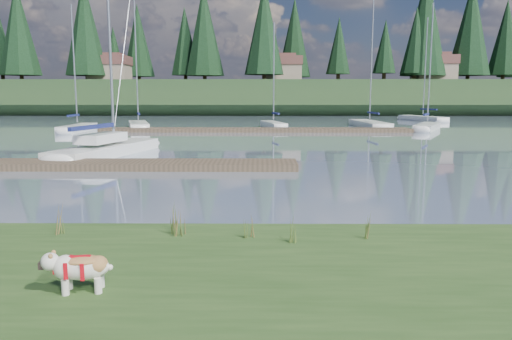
{
  "coord_description": "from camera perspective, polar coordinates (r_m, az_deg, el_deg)",
  "views": [
    {
      "loc": [
        2.45,
        -12.03,
        3.14
      ],
      "look_at": [
        2.35,
        -0.5,
        1.38
      ],
      "focal_mm": 35.0,
      "sensor_mm": 36.0,
      "label": 1
    }
  ],
  "objects": [
    {
      "name": "weed_0",
      "position": [
        10.18,
        -9.4,
        -5.7
      ],
      "size": [
        0.17,
        0.14,
        0.67
      ],
      "color": "#475B23",
      "rests_on": "bank"
    },
    {
      "name": "house_2",
      "position": [
        85.69,
        19.64,
        10.97
      ],
      "size": [
        6.3,
        5.3,
        4.65
      ],
      "color": "gray",
      "rests_on": "ridge"
    },
    {
      "name": "conifer_4",
      "position": [
        78.67,
        0.95,
        15.94
      ],
      "size": [
        6.16,
        6.16,
        15.1
      ],
      "color": "#382619",
      "rests_on": "ridge"
    },
    {
      "name": "dock_near",
      "position": [
        22.2,
        -16.38,
        0.58
      ],
      "size": [
        16.0,
        2.0,
        0.3
      ],
      "primitive_type": "cube",
      "color": "#4C3D2C",
      "rests_on": "ground"
    },
    {
      "name": "sailboat_bg_2",
      "position": [
        47.2,
        1.85,
        5.26
      ],
      "size": [
        2.59,
        6.46,
        9.71
      ],
      "rotation": [
        0.0,
        0.0,
        1.79
      ],
      "color": "white",
      "rests_on": "ground"
    },
    {
      "name": "sailboat_main",
      "position": [
        27.37,
        -15.96,
        2.64
      ],
      "size": [
        4.0,
        9.45,
        13.31
      ],
      "rotation": [
        0.0,
        0.0,
        1.33
      ],
      "color": "white",
      "rests_on": "ground"
    },
    {
      "name": "weed_1",
      "position": [
        10.08,
        -8.75,
        -6.13
      ],
      "size": [
        0.17,
        0.14,
        0.55
      ],
      "color": "#475B23",
      "rests_on": "bank"
    },
    {
      "name": "sailboat_bg_1",
      "position": [
        48.12,
        -13.32,
        5.09
      ],
      "size": [
        3.73,
        8.13,
        11.94
      ],
      "rotation": [
        0.0,
        0.0,
        1.85
      ],
      "color": "white",
      "rests_on": "ground"
    },
    {
      "name": "conifer_3",
      "position": [
        85.38,
        -8.13,
        14.36
      ],
      "size": [
        4.84,
        4.84,
        12.25
      ],
      "color": "#382619",
      "rests_on": "ridge"
    },
    {
      "name": "house_0",
      "position": [
        85.7,
        -16.38,
        11.12
      ],
      "size": [
        6.3,
        5.3,
        4.65
      ],
      "color": "gray",
      "rests_on": "ridge"
    },
    {
      "name": "sailboat_bg_5",
      "position": [
        63.13,
        18.12,
        5.68
      ],
      "size": [
        4.25,
        8.53,
        12.0
      ],
      "rotation": [
        0.0,
        0.0,
        1.89
      ],
      "color": "white",
      "rests_on": "ground"
    },
    {
      "name": "conifer_7",
      "position": [
        92.42,
        26.63,
        13.39
      ],
      "size": [
        5.28,
        5.28,
        13.2
      ],
      "color": "#382619",
      "rests_on": "ridge"
    },
    {
      "name": "weed_3",
      "position": [
        10.78,
        -21.58,
        -5.47
      ],
      "size": [
        0.17,
        0.14,
        0.63
      ],
      "color": "#475B23",
      "rests_on": "bank"
    },
    {
      "name": "sailboat_bg_0",
      "position": [
        45.52,
        -19.46,
        4.63
      ],
      "size": [
        1.57,
        7.23,
        10.53
      ],
      "rotation": [
        0.0,
        0.0,
        1.59
      ],
      "color": "white",
      "rests_on": "ground"
    },
    {
      "name": "bank",
      "position": [
        7.15,
        -20.43,
        -16.36
      ],
      "size": [
        60.0,
        9.0,
        0.35
      ],
      "primitive_type": "cube",
      "color": "#314F20",
      "rests_on": "ground"
    },
    {
      "name": "conifer_2",
      "position": [
        85.25,
        -18.96,
        15.22
      ],
      "size": [
        6.6,
        6.6,
        16.05
      ],
      "color": "#382619",
      "rests_on": "ridge"
    },
    {
      "name": "weed_4",
      "position": [
        9.82,
        -0.87,
        -6.56
      ],
      "size": [
        0.17,
        0.14,
        0.5
      ],
      "color": "#475B23",
      "rests_on": "bank"
    },
    {
      "name": "conifer_1",
      "position": [
        93.61,
        -27.18,
        12.73
      ],
      "size": [
        4.4,
        4.4,
        11.3
      ],
      "color": "#382619",
      "rests_on": "ridge"
    },
    {
      "name": "house_1",
      "position": [
        83.21,
        3.02,
        11.53
      ],
      "size": [
        6.3,
        5.3,
        4.65
      ],
      "color": "gray",
      "rests_on": "ridge"
    },
    {
      "name": "conifer_6",
      "position": [
        84.71,
        18.78,
        15.59
      ],
      "size": [
        7.04,
        7.04,
        17.0
      ],
      "color": "#382619",
      "rests_on": "ridge"
    },
    {
      "name": "ground",
      "position": [
        42.22,
        -2.82,
        4.4
      ],
      "size": [
        200.0,
        200.0,
        0.0
      ],
      "primitive_type": "plane",
      "color": "#8190A9",
      "rests_on": "ground"
    },
    {
      "name": "weed_2",
      "position": [
        9.53,
        4.38,
        -6.92
      ],
      "size": [
        0.17,
        0.14,
        0.55
      ],
      "color": "#475B23",
      "rests_on": "bank"
    },
    {
      "name": "sailboat_bg_4",
      "position": [
        47.14,
        19.07,
        4.78
      ],
      "size": [
        4.54,
        7.26,
        10.93
      ],
      "rotation": [
        0.0,
        0.0,
        1.12
      ],
      "color": "white",
      "rests_on": "ground"
    },
    {
      "name": "bulldog",
      "position": [
        7.62,
        -19.45,
        -10.37
      ],
      "size": [
        0.99,
        0.49,
        0.58
      ],
      "rotation": [
        0.0,
        0.0,
        3.29
      ],
      "color": "silver",
      "rests_on": "bank"
    },
    {
      "name": "conifer_5",
      "position": [
        83.34,
        9.45,
        13.85
      ],
      "size": [
        3.96,
        3.96,
        10.35
      ],
      "color": "#382619",
      "rests_on": "ridge"
    },
    {
      "name": "dock_far",
      "position": [
        42.14,
        -0.1,
        4.6
      ],
      "size": [
        26.0,
        2.2,
        0.3
      ],
      "primitive_type": "cube",
      "color": "#4C3D2C",
      "rests_on": "ground"
    },
    {
      "name": "weed_5",
      "position": [
        9.93,
        12.36,
        -6.49
      ],
      "size": [
        0.17,
        0.14,
        0.54
      ],
      "color": "#475B23",
      "rests_on": "bank"
    },
    {
      "name": "mud_lip",
      "position": [
        11.15,
        -12.31,
        -7.5
      ],
      "size": [
        60.0,
        0.5,
        0.14
      ],
      "primitive_type": "cube",
      "color": "#33281C",
      "rests_on": "ground"
    },
    {
      "name": "ridge",
      "position": [
        85.07,
        -1.15,
        8.24
      ],
      "size": [
        200.0,
        20.0,
        5.0
      ],
      "primitive_type": "cube",
      "color": "#1E341A",
      "rests_on": "ground"
    },
    {
      "name": "sailboat_bg_3",
      "position": [
        50.07,
        12.56,
        5.24
      ],
      "size": [
        2.57,
        9.7,
        13.91
      ],
      "rotation": [
        0.0,
        0.0,
        1.64
      ],
      "color": "white",
      "rests_on": "ground"
    }
  ]
}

